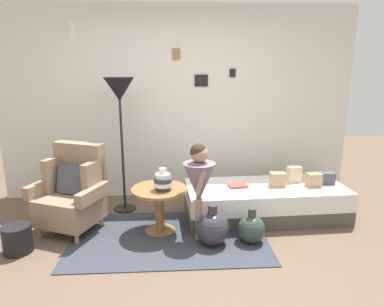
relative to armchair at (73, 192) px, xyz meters
name	(u,v)px	position (x,y,z in m)	size (l,w,h in m)	color
ground_plane	(182,269)	(1.19, -0.90, -0.44)	(12.00, 12.00, 0.00)	brown
gallery_wall	(177,104)	(1.19, 1.05, 0.86)	(4.80, 0.12, 2.60)	silver
rug	(169,237)	(1.07, -0.28, -0.43)	(2.08, 1.29, 0.01)	#333842
armchair	(73,192)	(0.00, 0.00, 0.00)	(0.89, 0.79, 0.97)	tan
daybed	(265,201)	(2.24, 0.18, -0.24)	(1.94, 0.89, 0.40)	#4C4742
pillow_head	(327,178)	(3.01, 0.21, 0.03)	(0.17, 0.12, 0.14)	#474C56
pillow_mid	(314,180)	(2.81, 0.13, 0.04)	(0.16, 0.12, 0.16)	tan
pillow_back	(294,174)	(2.63, 0.32, 0.06)	(0.16, 0.12, 0.20)	beige
pillow_extra	(277,180)	(2.37, 0.16, 0.05)	(0.18, 0.12, 0.17)	tan
side_table	(159,200)	(0.97, -0.13, -0.07)	(0.61, 0.61, 0.51)	olive
vase_striped	(163,181)	(1.01, -0.18, 0.17)	(0.20, 0.20, 0.24)	#2D384C
floor_lamp	(120,96)	(0.50, 0.52, 1.01)	(0.36, 0.36, 1.68)	black
person_child	(199,179)	(1.39, -0.30, 0.22)	(0.34, 0.34, 1.04)	#A37A60
book_on_daybed	(238,185)	(1.89, 0.17, -0.02)	(0.22, 0.16, 0.03)	#9F453C
demijohn_near	(212,228)	(1.52, -0.45, -0.26)	(0.35, 0.35, 0.44)	#332D38
demijohn_far	(251,229)	(1.93, -0.44, -0.29)	(0.29, 0.29, 0.38)	#2D3D33
magazine_basket	(17,239)	(-0.43, -0.49, -0.30)	(0.28, 0.28, 0.28)	black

